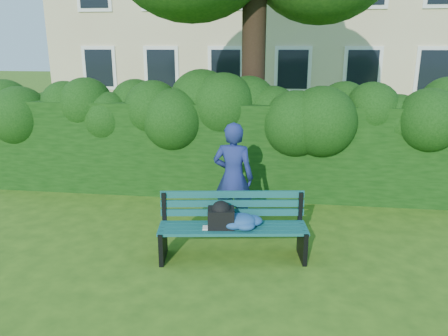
# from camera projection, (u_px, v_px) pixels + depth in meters

# --- Properties ---
(ground) EXTENTS (80.00, 80.00, 0.00)m
(ground) POSITION_uv_depth(u_px,v_px,m) (219.00, 238.00, 6.68)
(ground) COLOR #305414
(ground) RESTS_ON ground
(hedge) EXTENTS (10.00, 1.00, 1.80)m
(hedge) POSITION_uv_depth(u_px,v_px,m) (235.00, 148.00, 8.53)
(hedge) COLOR black
(hedge) RESTS_ON ground
(park_bench) EXTENTS (2.07, 0.84, 0.89)m
(park_bench) POSITION_uv_depth(u_px,v_px,m) (233.00, 223.00, 5.96)
(park_bench) COLOR #0D443F
(park_bench) RESTS_ON ground
(man_reading) EXTENTS (0.67, 0.48, 1.74)m
(man_reading) POSITION_uv_depth(u_px,v_px,m) (233.00, 178.00, 6.75)
(man_reading) COLOR navy
(man_reading) RESTS_ON ground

